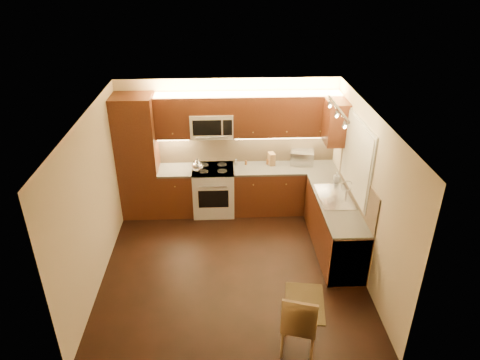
{
  "coord_description": "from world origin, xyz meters",
  "views": [
    {
      "loc": [
        -0.12,
        -5.57,
        4.45
      ],
      "look_at": [
        0.15,
        0.55,
        1.25
      ],
      "focal_mm": 32.7,
      "sensor_mm": 36.0,
      "label": 1
    }
  ],
  "objects_px": {
    "toaster_oven": "(302,157)",
    "sink": "(335,193)",
    "stove": "(214,190)",
    "kettle": "(197,165)",
    "dining_chair": "(300,321)",
    "microwave": "(212,125)",
    "soap_bottle": "(336,177)",
    "knife_block": "(271,159)"
  },
  "relations": [
    {
      "from": "dining_chair",
      "to": "microwave",
      "type": "bearing_deg",
      "value": 123.53
    },
    {
      "from": "toaster_oven",
      "to": "soap_bottle",
      "type": "height_order",
      "value": "toaster_oven"
    },
    {
      "from": "microwave",
      "to": "kettle",
      "type": "bearing_deg",
      "value": -140.0
    },
    {
      "from": "stove",
      "to": "knife_block",
      "type": "height_order",
      "value": "knife_block"
    },
    {
      "from": "sink",
      "to": "soap_bottle",
      "type": "distance_m",
      "value": 0.55
    },
    {
      "from": "soap_bottle",
      "to": "microwave",
      "type": "bearing_deg",
      "value": 157.78
    },
    {
      "from": "sink",
      "to": "soap_bottle",
      "type": "bearing_deg",
      "value": 74.34
    },
    {
      "from": "kettle",
      "to": "soap_bottle",
      "type": "xyz_separation_m",
      "value": [
        2.43,
        -0.5,
        -0.05
      ]
    },
    {
      "from": "soap_bottle",
      "to": "knife_block",
      "type": "bearing_deg",
      "value": 141.14
    },
    {
      "from": "soap_bottle",
      "to": "dining_chair",
      "type": "height_order",
      "value": "soap_bottle"
    },
    {
      "from": "stove",
      "to": "microwave",
      "type": "bearing_deg",
      "value": 90.0
    },
    {
      "from": "kettle",
      "to": "knife_block",
      "type": "relative_size",
      "value": 1.05
    },
    {
      "from": "microwave",
      "to": "dining_chair",
      "type": "height_order",
      "value": "microwave"
    },
    {
      "from": "kettle",
      "to": "knife_block",
      "type": "bearing_deg",
      "value": 7.99
    },
    {
      "from": "toaster_oven",
      "to": "sink",
      "type": "bearing_deg",
      "value": -65.33
    },
    {
      "from": "stove",
      "to": "knife_block",
      "type": "distance_m",
      "value": 1.24
    },
    {
      "from": "kettle",
      "to": "dining_chair",
      "type": "relative_size",
      "value": 0.26
    },
    {
      "from": "dining_chair",
      "to": "knife_block",
      "type": "bearing_deg",
      "value": 106.15
    },
    {
      "from": "microwave",
      "to": "dining_chair",
      "type": "bearing_deg",
      "value": -72.9
    },
    {
      "from": "kettle",
      "to": "dining_chair",
      "type": "xyz_separation_m",
      "value": [
        1.36,
        -3.28,
        -0.57
      ]
    },
    {
      "from": "microwave",
      "to": "kettle",
      "type": "relative_size",
      "value": 3.1
    },
    {
      "from": "soap_bottle",
      "to": "sink",
      "type": "bearing_deg",
      "value": -109.08
    },
    {
      "from": "kettle",
      "to": "stove",
      "type": "bearing_deg",
      "value": 17.19
    },
    {
      "from": "stove",
      "to": "dining_chair",
      "type": "distance_m",
      "value": 3.54
    },
    {
      "from": "sink",
      "to": "toaster_oven",
      "type": "relative_size",
      "value": 2.02
    },
    {
      "from": "knife_block",
      "to": "toaster_oven",
      "type": "bearing_deg",
      "value": -9.59
    },
    {
      "from": "microwave",
      "to": "kettle",
      "type": "distance_m",
      "value": 0.77
    },
    {
      "from": "kettle",
      "to": "knife_block",
      "type": "distance_m",
      "value": 1.4
    },
    {
      "from": "toaster_oven",
      "to": "microwave",
      "type": "bearing_deg",
      "value": -167.96
    },
    {
      "from": "sink",
      "to": "kettle",
      "type": "bearing_deg",
      "value": 155.76
    },
    {
      "from": "sink",
      "to": "kettle",
      "type": "relative_size",
      "value": 3.51
    },
    {
      "from": "sink",
      "to": "knife_block",
      "type": "relative_size",
      "value": 3.69
    },
    {
      "from": "stove",
      "to": "microwave",
      "type": "xyz_separation_m",
      "value": [
        0.0,
        0.14,
        1.26
      ]
    },
    {
      "from": "toaster_oven",
      "to": "soap_bottle",
      "type": "xyz_separation_m",
      "value": [
        0.47,
        -0.77,
        -0.04
      ]
    },
    {
      "from": "stove",
      "to": "kettle",
      "type": "distance_m",
      "value": 0.65
    },
    {
      "from": "dining_chair",
      "to": "kettle",
      "type": "bearing_deg",
      "value": 128.95
    },
    {
      "from": "kettle",
      "to": "soap_bottle",
      "type": "height_order",
      "value": "kettle"
    },
    {
      "from": "stove",
      "to": "toaster_oven",
      "type": "bearing_deg",
      "value": 5.9
    },
    {
      "from": "microwave",
      "to": "knife_block",
      "type": "bearing_deg",
      "value": 0.88
    },
    {
      "from": "sink",
      "to": "toaster_oven",
      "type": "distance_m",
      "value": 1.34
    },
    {
      "from": "sink",
      "to": "soap_bottle",
      "type": "height_order",
      "value": "soap_bottle"
    },
    {
      "from": "knife_block",
      "to": "soap_bottle",
      "type": "bearing_deg",
      "value": -47.15
    }
  ]
}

